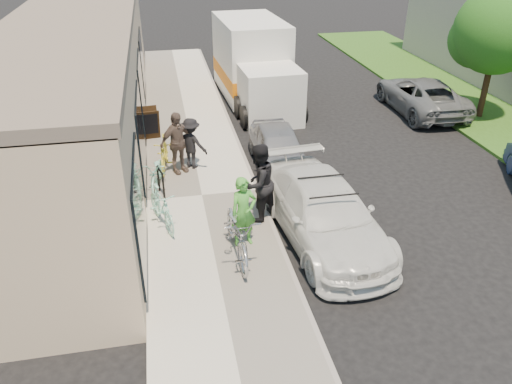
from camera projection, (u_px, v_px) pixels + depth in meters
ground at (303, 256)px, 11.35m from camera, size 120.00×120.00×0.00m
sidewalk at (202, 197)px, 13.55m from camera, size 3.00×34.00×0.15m
curb at (258, 192)px, 13.82m from camera, size 0.12×34.00×0.13m
storefront at (85, 78)px, 16.29m from camera, size 3.60×20.00×4.22m
bike_rack at (161, 180)px, 13.29m from camera, size 0.17×0.54×0.78m
sandwich_board at (150, 123)px, 16.73m from camera, size 0.70×0.71×1.03m
sedan_white at (324, 212)px, 11.64m from camera, size 2.39×5.04×1.46m
sedan_silver at (278, 148)px, 15.09m from camera, size 1.64×3.75×1.26m
moving_truck at (254, 67)px, 20.30m from camera, size 2.69×6.53×3.16m
far_car_gray at (421, 95)px, 19.43m from camera, size 2.35×4.86×1.33m
median_tree at (496, 34)px, 17.57m from camera, size 3.06×3.06×4.69m
tandem_bike at (238, 233)px, 10.86m from camera, size 0.84×2.24×1.16m
woman_rider at (244, 212)px, 11.13m from camera, size 0.69×0.54×1.68m
man_standing at (258, 183)px, 12.00m from camera, size 1.23×1.18×1.99m
cruiser_bike_a at (161, 207)px, 11.96m from camera, size 0.94×1.72×1.00m
cruiser_bike_b at (157, 173)px, 13.71m from camera, size 0.83×1.73×0.87m
cruiser_bike_c at (164, 154)px, 14.68m from camera, size 0.64×1.70×1.00m
bystander_a at (191, 143)px, 14.66m from camera, size 1.14×1.04×1.54m
bystander_b at (177, 143)px, 14.30m from camera, size 1.16×0.91×1.84m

